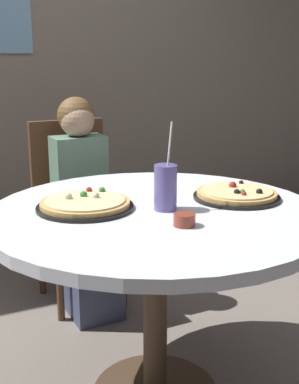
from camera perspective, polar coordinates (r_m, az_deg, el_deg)
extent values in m
cube|color=gray|center=(3.59, -13.85, 17.28)|extent=(5.20, 0.12, 2.90)
cylinder|color=silver|center=(1.81, 0.68, -2.51)|extent=(1.19, 1.19, 0.04)
cylinder|color=#4C3826|center=(1.95, 0.65, -12.84)|extent=(0.09, 0.09, 0.69)
cube|color=brown|center=(2.69, -7.78, -3.49)|extent=(0.41, 0.41, 0.04)
cube|color=brown|center=(2.79, -9.18, 2.64)|extent=(0.40, 0.05, 0.52)
cylinder|color=brown|center=(2.57, -9.97, -9.83)|extent=(0.04, 0.04, 0.41)
cylinder|color=brown|center=(2.68, -2.93, -8.60)|extent=(0.04, 0.04, 0.41)
cylinder|color=brown|center=(2.88, -11.97, -7.23)|extent=(0.04, 0.04, 0.41)
cylinder|color=brown|center=(2.97, -5.59, -6.25)|extent=(0.04, 0.04, 0.41)
cube|color=#3F4766|center=(2.62, -6.47, -8.74)|extent=(0.25, 0.32, 0.45)
cube|color=slate|center=(2.61, -7.83, 1.40)|extent=(0.26, 0.17, 0.44)
sphere|color=tan|center=(2.56, -8.06, 7.96)|extent=(0.17, 0.17, 0.17)
sphere|color=brown|center=(2.57, -8.22, 8.44)|extent=(0.18, 0.18, 0.18)
cylinder|color=black|center=(1.82, -7.18, -1.68)|extent=(0.34, 0.34, 0.01)
cylinder|color=tan|center=(1.81, -7.20, -1.26)|extent=(0.32, 0.32, 0.02)
cylinder|color=beige|center=(1.81, -7.21, -0.92)|extent=(0.28, 0.28, 0.01)
sphere|color=#B2231E|center=(1.92, -6.76, 0.23)|extent=(0.02, 0.02, 0.02)
sphere|color=beige|center=(1.83, -6.01, -0.45)|extent=(0.03, 0.03, 0.03)
sphere|color=beige|center=(1.83, -9.04, -0.54)|extent=(0.03, 0.03, 0.03)
sphere|color=#387F33|center=(1.91, -5.32, 0.21)|extent=(0.02, 0.02, 0.02)
sphere|color=#387F33|center=(1.85, -7.37, -0.30)|extent=(0.03, 0.03, 0.03)
cylinder|color=black|center=(1.96, 9.68, -0.55)|extent=(0.33, 0.33, 0.01)
cylinder|color=tan|center=(1.95, 9.69, -0.16)|extent=(0.30, 0.30, 0.02)
cylinder|color=beige|center=(1.95, 9.71, 0.15)|extent=(0.27, 0.27, 0.01)
sphere|color=black|center=(2.05, 10.18, 1.05)|extent=(0.02, 0.02, 0.02)
sphere|color=#387F33|center=(1.91, 10.33, 0.01)|extent=(0.02, 0.02, 0.02)
sphere|color=#B2231E|center=(1.99, 9.26, 0.74)|extent=(0.03, 0.03, 0.03)
sphere|color=#B2231E|center=(1.88, 10.48, -0.23)|extent=(0.02, 0.02, 0.02)
sphere|color=black|center=(1.92, 12.14, 0.02)|extent=(0.02, 0.02, 0.02)
sphere|color=black|center=(1.90, 9.71, 0.00)|extent=(0.02, 0.02, 0.02)
cylinder|color=#6659A5|center=(1.77, 1.79, 0.50)|extent=(0.08, 0.08, 0.16)
cylinder|color=white|center=(1.75, 2.17, 4.28)|extent=(0.04, 0.03, 0.22)
cylinder|color=brown|center=(1.62, 4.00, -3.10)|extent=(0.07, 0.07, 0.04)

